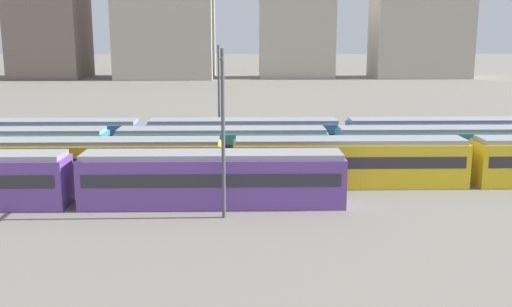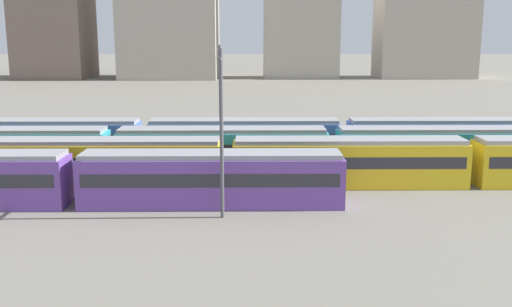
{
  "view_description": "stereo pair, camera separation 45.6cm",
  "coord_description": "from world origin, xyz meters",
  "px_view_note": "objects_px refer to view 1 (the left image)",
  "views": [
    {
      "loc": [
        31.36,
        -38.95,
        11.63
      ],
      "look_at": [
        32.35,
        7.8,
        2.04
      ],
      "focal_mm": 41.03,
      "sensor_mm": 36.0,
      "label": 1
    },
    {
      "loc": [
        31.81,
        -38.96,
        11.63
      ],
      "look_at": [
        32.35,
        7.8,
        2.04
      ],
      "focal_mm": 41.03,
      "sensor_mm": 36.0,
      "label": 2
    }
  ],
  "objects_px": {
    "train_track_2": "(332,149)",
    "catenary_pole_0": "(223,127)",
    "train_track_3": "(144,139)",
    "train_track_1": "(470,161)",
    "catenary_pole_1": "(219,94)"
  },
  "relations": [
    {
      "from": "train_track_3",
      "to": "catenary_pole_1",
      "type": "bearing_deg",
      "value": 23.29
    },
    {
      "from": "train_track_1",
      "to": "train_track_3",
      "type": "distance_m",
      "value": 29.05
    },
    {
      "from": "train_track_1",
      "to": "train_track_2",
      "type": "distance_m",
      "value": 11.32
    },
    {
      "from": "train_track_2",
      "to": "train_track_3",
      "type": "distance_m",
      "value": 17.84
    },
    {
      "from": "catenary_pole_0",
      "to": "catenary_pole_1",
      "type": "relative_size",
      "value": 1.02
    },
    {
      "from": "train_track_1",
      "to": "catenary_pole_1",
      "type": "height_order",
      "value": "catenary_pole_1"
    },
    {
      "from": "train_track_2",
      "to": "train_track_3",
      "type": "height_order",
      "value": "same"
    },
    {
      "from": "train_track_2",
      "to": "train_track_3",
      "type": "xyz_separation_m",
      "value": [
        -17.07,
        5.2,
        0.0
      ]
    },
    {
      "from": "train_track_1",
      "to": "train_track_2",
      "type": "relative_size",
      "value": 1.0
    },
    {
      "from": "train_track_2",
      "to": "catenary_pole_1",
      "type": "bearing_deg",
      "value": 140.52
    },
    {
      "from": "train_track_1",
      "to": "train_track_2",
      "type": "xyz_separation_m",
      "value": [
        -10.05,
        5.2,
        0.0
      ]
    },
    {
      "from": "train_track_3",
      "to": "catenary_pole_0",
      "type": "relative_size",
      "value": 6.94
    },
    {
      "from": "train_track_1",
      "to": "train_track_3",
      "type": "bearing_deg",
      "value": 159.02
    },
    {
      "from": "train_track_2",
      "to": "catenary_pole_0",
      "type": "bearing_deg",
      "value": -123.97
    },
    {
      "from": "train_track_2",
      "to": "catenary_pole_1",
      "type": "distance_m",
      "value": 13.55
    }
  ]
}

